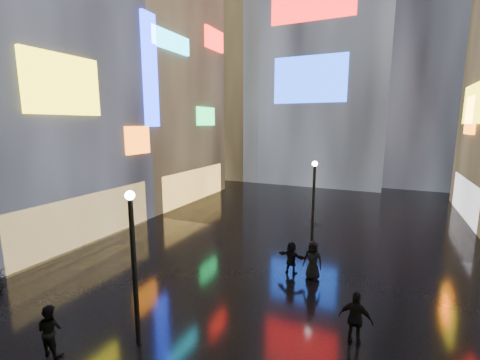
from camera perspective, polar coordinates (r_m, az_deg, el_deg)
The scene contains 13 objects.
ground at distance 21.32m, azimuth 9.11°, elevation -9.91°, with size 140.00×140.00×0.00m, color black.
building_left_mid at distance 25.51m, azimuth -34.62°, elevation 19.06°, with size 10.28×12.70×24.00m.
building_left_far at distance 33.28m, azimuth -15.82°, elevation 16.11°, with size 10.28×12.00×22.00m.
tower_main at distance 46.24m, azimuth 14.86°, elevation 27.01°, with size 16.00×14.20×42.00m.
tower_flank_right at distance 46.58m, azimuth 30.82°, elevation 20.76°, with size 12.00×12.00×34.00m, color black.
tower_flank_left at distance 45.99m, azimuth -0.34°, elevation 17.19°, with size 10.00×10.00×26.00m, color black.
lamp_near at distance 10.95m, azimuth -18.36°, elevation -13.43°, with size 0.30×0.30×5.20m.
lamp_far at distance 18.34m, azimuth 12.91°, elevation -3.71°, with size 0.30×0.30×5.20m.
pedestrian_1 at distance 12.58m, azimuth -30.68°, elevation -21.92°, with size 0.81×0.63×1.66m, color black.
pedestrian_3 at distance 12.00m, azimuth 19.89°, elevation -22.23°, with size 1.07×0.45×1.83m, color black.
pedestrian_4 at distance 15.78m, azimuth 12.82°, elevation -13.73°, with size 0.90×0.59×1.85m, color black.
pedestrian_5 at distance 16.18m, azimuth 9.12°, elevation -13.49°, with size 1.47×0.47×1.59m, color black.
umbrella_2 at distance 15.29m, azimuth 13.02°, elevation -8.99°, with size 0.99×1.01×0.90m, color black.
Camera 1 is at (5.20, 0.62, 7.19)m, focal length 24.00 mm.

